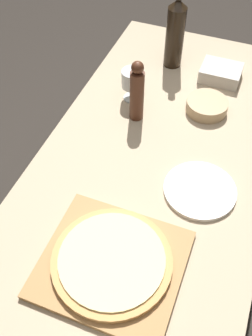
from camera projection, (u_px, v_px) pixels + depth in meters
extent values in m
plane|color=#2D2823|center=(141.00, 276.00, 1.89)|extent=(12.00, 12.00, 0.00)
cube|color=tan|center=(148.00, 177.00, 1.31)|extent=(0.78, 1.78, 0.03)
cylinder|color=brown|center=(137.00, 96.00, 2.18)|extent=(0.06, 0.06, 0.75)
cube|color=#A87A47|center=(112.00, 264.00, 1.08)|extent=(0.38, 0.35, 0.02)
cylinder|color=tan|center=(112.00, 261.00, 1.07)|extent=(0.33, 0.33, 0.02)
cylinder|color=beige|center=(112.00, 259.00, 1.06)|extent=(0.29, 0.29, 0.01)
cylinder|color=black|center=(175.00, 38.00, 1.59)|extent=(0.08, 0.08, 0.25)
cone|color=black|center=(178.00, 3.00, 1.48)|extent=(0.08, 0.08, 0.03)
cylinder|color=#4C2819|center=(137.00, 96.00, 1.40)|extent=(0.05, 0.05, 0.20)
sphere|color=#4C2819|center=(138.00, 67.00, 1.31)|extent=(0.04, 0.04, 0.04)
cylinder|color=silver|center=(132.00, 98.00, 1.54)|extent=(0.07, 0.07, 0.00)
cylinder|color=silver|center=(132.00, 92.00, 1.52)|extent=(0.01, 0.01, 0.06)
cylinder|color=silver|center=(132.00, 79.00, 1.47)|extent=(0.08, 0.08, 0.07)
cylinder|color=tan|center=(207.00, 106.00, 1.48)|extent=(0.16, 0.16, 0.05)
cylinder|color=silver|center=(200.00, 190.00, 1.25)|extent=(0.23, 0.23, 0.01)
cube|color=#BCB7AD|center=(221.00, 73.00, 1.60)|extent=(0.16, 0.13, 0.06)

